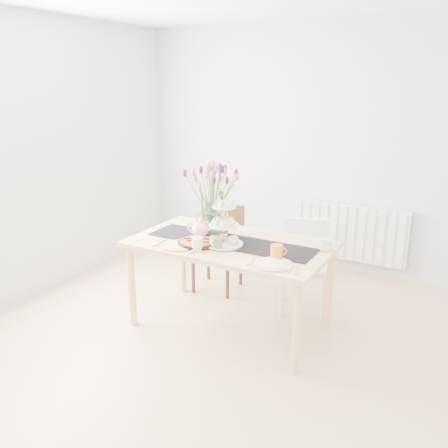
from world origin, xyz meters
The scene contains 16 objects.
room_shell centered at (0.00, 0.00, 1.30)m, with size 4.50×4.50×4.50m.
radiator centered at (0.50, 2.19, 0.45)m, with size 1.20×0.08×0.60m, color white.
dining_table centered at (-0.05, 0.52, 0.67)m, with size 1.60×0.90×0.75m.
chair_brown centered at (-0.53, 1.20, 0.48)m, with size 0.46×0.46×0.83m.
chair_white centered at (0.36, 1.18, 0.47)m, with size 0.50×0.50×0.81m.
table_runner centered at (-0.05, 0.52, 0.75)m, with size 1.40×0.35×0.01m, color black.
tulip_vase centered at (-0.29, 0.65, 1.15)m, with size 0.72×0.72×0.62m.
cake_stand centered at (-0.05, 0.42, 0.88)m, with size 0.30×0.30×0.44m.
teapot centered at (-0.32, 0.50, 0.82)m, with size 0.24×0.19×0.15m, color white, non-canonical shape.
cream_jug centered at (0.68, 0.71, 0.80)m, with size 0.09×0.09×0.09m, color silver.
tart_tin centered at (-0.25, 0.33, 0.77)m, with size 0.31×0.31×0.04m.
mug_grey centered at (-0.05, 0.32, 0.80)m, with size 0.09×0.09×0.10m, color slate.
mug_white centered at (-0.18, 0.23, 0.80)m, with size 0.09×0.09×0.10m, color silver.
mug_orange centered at (0.43, 0.35, 0.80)m, with size 0.09×0.09×0.11m, color orange.
plate_left centered at (-0.36, 0.22, 0.76)m, with size 0.27×0.27×0.01m, color white.
plate_right centered at (0.46, 0.22, 0.76)m, with size 0.27×0.27×0.01m, color white.
Camera 1 is at (1.67, -2.67, 1.99)m, focal length 38.00 mm.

